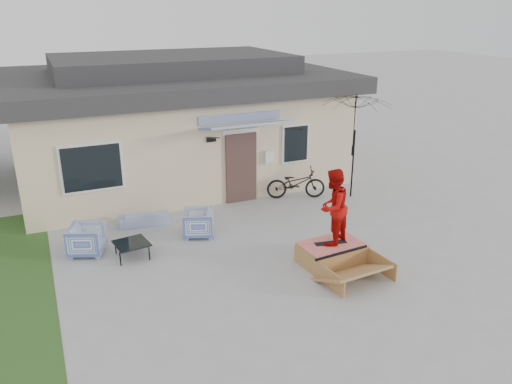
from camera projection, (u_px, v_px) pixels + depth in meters
name	position (u px, v px, depth m)	size (l,w,h in m)	color
ground	(277.00, 275.00, 11.15)	(90.00, 90.00, 0.00)	#A1A1A1
grass_strip	(18.00, 282.00, 10.88)	(1.40, 8.00, 0.01)	#284D1E
house	(175.00, 118.00, 17.32)	(10.80, 8.49, 4.10)	beige
loveseat	(144.00, 215.00, 13.65)	(1.31, 0.39, 0.51)	#3F5BAC
armchair_left	(87.00, 238.00, 11.98)	(0.78, 0.73, 0.80)	#3F5BAC
armchair_right	(198.00, 222.00, 12.94)	(0.74, 0.69, 0.76)	#3F5BAC
coffee_table	(132.00, 250.00, 11.91)	(0.74, 0.74, 0.37)	black
bicycle	(296.00, 180.00, 15.42)	(0.62, 1.79, 1.14)	black
patio_umbrella	(354.00, 142.00, 15.12)	(2.17, 2.02, 2.20)	black
skate_ramp	(331.00, 253.00, 11.63)	(1.39, 1.85, 0.46)	#9B6D3B
skateboard	(331.00, 242.00, 11.58)	(0.75, 0.19, 0.05)	black
skater	(333.00, 206.00, 11.27)	(0.86, 0.66, 1.76)	#AC0A07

